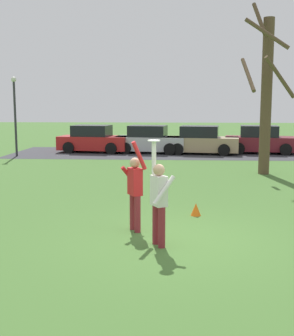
# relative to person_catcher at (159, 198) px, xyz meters

# --- Properties ---
(ground_plane) EXTENTS (120.00, 120.00, 0.00)m
(ground_plane) POSITION_rel_person_catcher_xyz_m (0.30, 0.43, -0.98)
(ground_plane) COLOR #426B2D
(person_catcher) EXTENTS (0.52, 0.59, 2.08)m
(person_catcher) POSITION_rel_person_catcher_xyz_m (0.00, 0.00, 0.00)
(person_catcher) COLOR maroon
(person_catcher) RESTS_ON ground_plane
(person_defender) EXTENTS (0.61, 0.66, 2.04)m
(person_defender) POSITION_rel_person_catcher_xyz_m (-0.56, 1.02, -0.00)
(person_defender) COLOR maroon
(person_defender) RESTS_ON ground_plane
(frisbee_disc) EXTENTS (0.24, 0.24, 0.02)m
(frisbee_disc) POSITION_rel_person_catcher_xyz_m (-0.11, 0.20, 1.11)
(frisbee_disc) COLOR white
(frisbee_disc) RESTS_ON person_catcher
(parked_car_red) EXTENTS (4.30, 2.45, 1.59)m
(parked_car_red) POSITION_rel_person_catcher_xyz_m (-4.43, 17.28, -0.25)
(parked_car_red) COLOR red
(parked_car_red) RESTS_ON ground_plane
(parked_car_silver) EXTENTS (4.30, 2.45, 1.59)m
(parked_car_silver) POSITION_rel_person_catcher_xyz_m (-1.11, 17.10, -0.25)
(parked_car_silver) COLOR #BCBCC1
(parked_car_silver) RESTS_ON ground_plane
(parked_car_tan) EXTENTS (4.30, 2.45, 1.59)m
(parked_car_tan) POSITION_rel_person_catcher_xyz_m (1.87, 16.79, -0.25)
(parked_car_tan) COLOR tan
(parked_car_tan) RESTS_ON ground_plane
(parked_car_maroon) EXTENTS (4.30, 2.45, 1.59)m
(parked_car_maroon) POSITION_rel_person_catcher_xyz_m (5.31, 17.29, -0.25)
(parked_car_maroon) COLOR maroon
(parked_car_maroon) RESTS_ON ground_plane
(parking_strip) EXTENTS (18.85, 6.40, 0.01)m
(parking_strip) POSITION_rel_person_catcher_xyz_m (0.42, 16.95, -0.98)
(parking_strip) COLOR #38383D
(parking_strip) RESTS_ON ground_plane
(bare_tree_tall) EXTENTS (2.14, 1.80, 6.75)m
(bare_tree_tall) POSITION_rel_person_catcher_xyz_m (3.92, 9.45, 2.31)
(bare_tree_tall) COLOR brown
(bare_tree_tall) RESTS_ON ground_plane
(lamppost_by_lot) EXTENTS (0.28, 0.28, 4.26)m
(lamppost_by_lot) POSITION_rel_person_catcher_xyz_m (-8.26, 14.95, 1.60)
(lamppost_by_lot) COLOR #2D2D33
(lamppost_by_lot) RESTS_ON ground_plane
(field_cone_orange) EXTENTS (0.26, 0.26, 0.32)m
(field_cone_orange) POSITION_rel_person_catcher_xyz_m (0.86, 2.47, -0.82)
(field_cone_orange) COLOR orange
(field_cone_orange) RESTS_ON ground_plane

